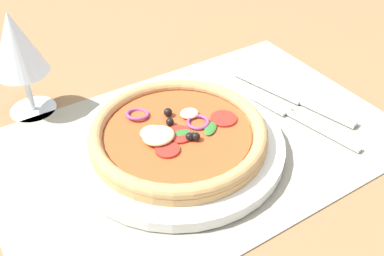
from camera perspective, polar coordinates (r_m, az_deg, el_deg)
ground_plane at (r=58.15cm, az=0.73°, el=-2.84°), size 190.00×140.00×2.40cm
placemat at (r=57.23cm, az=0.74°, el=-1.79°), size 51.45×33.61×0.40cm
plate at (r=55.66cm, az=-1.94°, el=-1.93°), size 26.56×26.56×1.48cm
pizza at (r=54.49cm, az=-2.01°, el=-0.48°), size 22.10×22.10×2.50cm
fork at (r=62.57cm, az=13.11°, el=1.59°), size 5.06×17.94×0.44cm
knife at (r=66.35cm, az=12.69°, el=4.08°), size 6.58×19.78×0.62cm
wine_glass at (r=61.89cm, az=-21.79°, el=9.73°), size 7.20×7.20×14.90cm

